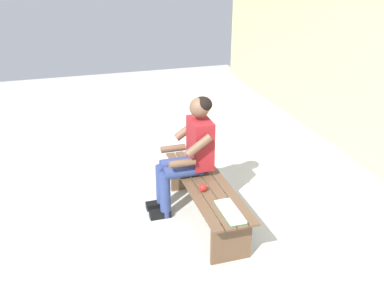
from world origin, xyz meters
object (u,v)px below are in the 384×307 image
apple (203,188)px  bench_near (206,193)px  person_seated (189,151)px  book_open (230,212)px

apple → bench_near: bearing=-31.2°
person_seated → apple: (-0.41, -0.02, -0.21)m
bench_near → person_seated: person_seated is taller
bench_near → book_open: 0.57m
person_seated → book_open: 0.88m
person_seated → apple: size_ratio=16.75×
bench_near → apple: apple is taller
bench_near → person_seated: 0.46m
person_seated → bench_near: bearing=-160.5°
person_seated → apple: bearing=-177.4°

